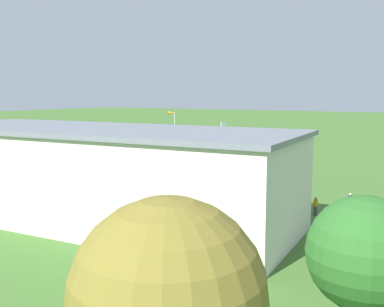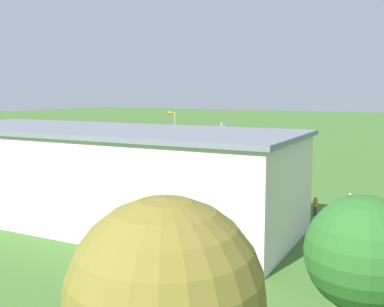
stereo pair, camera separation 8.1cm
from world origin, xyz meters
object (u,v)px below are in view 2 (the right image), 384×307
hangar (99,174)px  car_blue (19,165)px  biplane (208,139)px  person_beside_truck (262,185)px  person_walking_on_apron (350,203)px  person_at_fence_line (212,178)px  tree_near_perimeter_road (165,297)px  windsock (172,116)px  car_red (56,169)px  person_by_parked_cars (315,206)px  tree_by_windsock (363,254)px

hangar → car_blue: (24.78, -12.32, -2.95)m
hangar → biplane: (5.19, -28.42, 0.15)m
person_beside_truck → person_walking_on_apron: (-9.44, 3.61, -0.02)m
person_at_fence_line → tree_near_perimeter_road: bearing=115.7°
biplane → tree_near_perimeter_road: tree_near_perimeter_road is taller
biplane → person_beside_truck: size_ratio=4.61×
biplane → windsock: windsock is taller
biplane → person_walking_on_apron: size_ratio=4.72×
car_blue → person_beside_truck: (-32.52, -3.75, 0.07)m
person_walking_on_apron → windsock: size_ratio=0.25×
car_blue → windsock: bearing=-94.0°
tree_near_perimeter_road → car_red: bearing=-40.2°
person_by_parked_cars → person_at_fence_line: bearing=-28.0°
person_beside_truck → windsock: bearing=-45.1°
tree_by_windsock → car_blue: bearing=-26.8°
person_walking_on_apron → person_beside_truck: bearing=-20.9°
person_at_fence_line → person_beside_truck: person_beside_truck is taller
windsock → tree_by_windsock: bearing=127.7°
car_blue → person_at_fence_line: size_ratio=2.81×
car_red → windsock: size_ratio=0.60×
car_red → windsock: windsock is taller
person_at_fence_line → person_beside_truck: (-6.46, 1.24, 0.12)m
hangar → biplane: 28.89m
person_walking_on_apron → tree_by_windsock: size_ratio=0.26×
tree_near_perimeter_road → person_by_parked_cars: bearing=-82.6°
car_red → person_by_parked_cars: bearing=175.5°
car_blue → windsock: (-2.37, -34.01, 5.14)m
car_blue → tree_by_windsock: tree_by_windsock is taller
car_red → tree_near_perimeter_road: (-36.92, 31.19, 4.33)m
tree_by_windsock → car_red: bearing=-30.7°
hangar → car_red: hangar is taller
car_blue → tree_by_windsock: size_ratio=0.64×
biplane → person_at_fence_line: bearing=120.3°
car_red → car_blue: size_ratio=0.94×
person_walking_on_apron → biplane: bearing=-35.5°
hangar → biplane: bearing=-79.6°
tree_near_perimeter_road → windsock: (40.95, -64.81, 0.82)m
tree_by_windsock → person_beside_truck: bearing=-62.3°
person_at_fence_line → person_by_parked_cars: person_by_parked_cars is taller
car_blue → person_beside_truck: size_ratio=2.46×
person_by_parked_cars → car_blue: bearing=-3.2°
person_at_fence_line → windsock: 37.82m
person_walking_on_apron → person_by_parked_cars: bearing=44.9°
car_red → windsock: (4.03, -33.61, 5.14)m
biplane → person_walking_on_apron: 27.65m
car_red → person_by_parked_cars: 33.32m
tree_near_perimeter_road → person_walking_on_apron: bearing=-87.5°
tree_near_perimeter_road → tree_by_windsock: bearing=-116.4°
biplane → car_red: 20.74m
person_by_parked_cars → tree_by_windsock: bearing=108.7°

